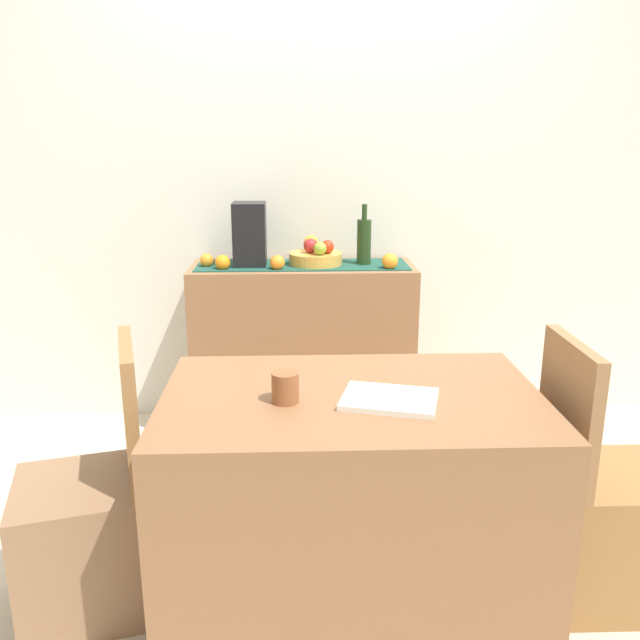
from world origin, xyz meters
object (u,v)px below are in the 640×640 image
(open_book, at_px, (389,399))
(chair_by_corner, at_px, (604,522))
(sideboard_console, at_px, (303,349))
(dining_table, at_px, (350,500))
(coffee_cup, at_px, (285,387))
(chair_near_window, at_px, (88,533))
(coffee_maker, at_px, (250,235))
(wine_bottle, at_px, (364,241))
(fruit_bowl, at_px, (316,258))

(open_book, bearing_deg, chair_by_corner, 20.78)
(sideboard_console, bearing_deg, chair_by_corner, -53.97)
(dining_table, distance_m, coffee_cup, 0.47)
(chair_near_window, bearing_deg, coffee_maker, 71.25)
(coffee_maker, distance_m, chair_near_window, 1.63)
(coffee_maker, xyz_separation_m, coffee_cup, (0.19, -1.41, -0.26))
(wine_bottle, relative_size, coffee_cup, 3.27)
(wine_bottle, distance_m, dining_table, 1.51)
(chair_near_window, relative_size, chair_by_corner, 1.00)
(coffee_cup, bearing_deg, sideboard_console, 87.11)
(sideboard_console, relative_size, fruit_bowl, 4.22)
(dining_table, relative_size, chair_by_corner, 1.31)
(wine_bottle, relative_size, open_book, 1.09)
(sideboard_console, distance_m, chair_by_corner, 1.69)
(coffee_maker, height_order, coffee_cup, coffee_maker)
(sideboard_console, distance_m, open_book, 1.48)
(open_book, xyz_separation_m, coffee_cup, (-0.31, 0.01, 0.04))
(sideboard_console, xyz_separation_m, open_book, (0.24, -1.43, 0.31))
(fruit_bowl, distance_m, open_book, 1.45)
(wine_bottle, relative_size, chair_by_corner, 0.34)
(dining_table, bearing_deg, open_book, -33.05)
(wine_bottle, relative_size, chair_near_window, 0.34)
(fruit_bowl, distance_m, coffee_cup, 1.43)
(sideboard_console, relative_size, chair_by_corner, 1.25)
(wine_bottle, bearing_deg, chair_by_corner, -63.42)
(open_book, bearing_deg, chair_near_window, -168.96)
(dining_table, relative_size, open_book, 4.21)
(coffee_cup, bearing_deg, fruit_bowl, 84.45)
(coffee_maker, height_order, chair_near_window, coffee_maker)
(wine_bottle, xyz_separation_m, dining_table, (-0.17, -1.36, -0.64))
(dining_table, bearing_deg, coffee_cup, -165.05)
(open_book, relative_size, coffee_cup, 3.00)
(wine_bottle, bearing_deg, open_book, -92.68)
(coffee_maker, height_order, chair_by_corner, coffee_maker)
(sideboard_console, bearing_deg, open_book, -80.41)
(chair_near_window, distance_m, chair_by_corner, 1.71)
(sideboard_console, bearing_deg, wine_bottle, 0.00)
(coffee_maker, bearing_deg, chair_near_window, -108.75)
(wine_bottle, xyz_separation_m, coffee_cup, (-0.38, -1.41, -0.22))
(open_book, height_order, chair_by_corner, chair_by_corner)
(coffee_maker, relative_size, chair_by_corner, 0.35)
(open_book, relative_size, chair_by_corner, 0.31)
(coffee_cup, bearing_deg, open_book, -2.71)
(sideboard_console, bearing_deg, fruit_bowl, 0.00)
(dining_table, relative_size, chair_near_window, 1.31)
(fruit_bowl, bearing_deg, coffee_maker, 180.00)
(sideboard_console, height_order, fruit_bowl, fruit_bowl)
(wine_bottle, distance_m, chair_by_corner, 1.69)
(chair_by_corner, bearing_deg, dining_table, -179.99)
(dining_table, xyz_separation_m, coffee_cup, (-0.21, -0.05, 0.42))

